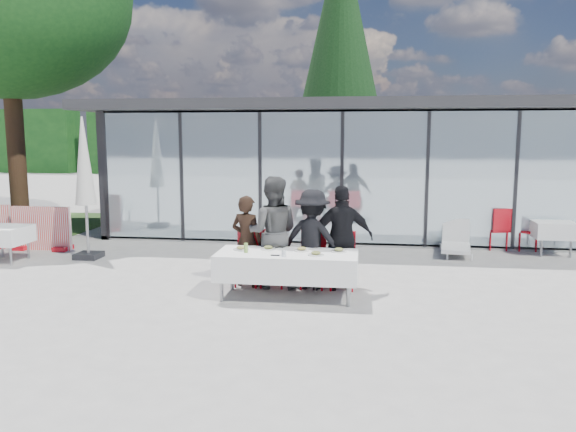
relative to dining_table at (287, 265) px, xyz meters
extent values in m
plane|color=#A09C97|center=(-0.36, 0.38, -0.54)|extent=(90.00, 90.00, 0.00)
cube|color=gray|center=(1.64, 8.38, -0.49)|extent=(14.00, 8.00, 0.10)
cube|color=black|center=(1.64, 12.28, 1.06)|extent=(14.00, 0.20, 3.20)
cube|color=black|center=(-5.26, 8.38, 1.06)|extent=(0.20, 8.00, 3.20)
cube|color=silver|center=(1.64, 4.41, 1.06)|extent=(13.60, 0.06, 3.10)
cube|color=#2D2D30|center=(1.64, 7.98, 2.78)|extent=(14.80, 8.80, 0.24)
cube|color=#262628|center=(-5.16, 4.41, 1.06)|extent=(0.08, 0.10, 3.10)
cube|color=#262628|center=(-3.22, 4.41, 1.06)|extent=(0.08, 0.10, 3.10)
cube|color=#262628|center=(-1.27, 4.41, 1.06)|extent=(0.08, 0.10, 3.10)
cube|color=#262628|center=(0.67, 4.41, 1.06)|extent=(0.08, 0.10, 3.10)
cube|color=#262628|center=(2.61, 4.41, 1.06)|extent=(0.08, 0.10, 3.10)
cube|color=#262628|center=(4.55, 4.41, 1.06)|extent=(0.08, 0.10, 3.10)
cube|color=#B70C16|center=(-0.86, 6.88, -0.09)|extent=(0.45, 0.45, 0.90)
cube|color=#B70C16|center=(0.64, 7.38, -0.09)|extent=(0.45, 0.45, 0.90)
cube|color=#B70C16|center=(3.14, 6.88, -0.09)|extent=(0.45, 0.45, 0.90)
cube|color=#B70C16|center=(5.14, 7.58, -0.09)|extent=(0.45, 0.45, 0.90)
cube|color=#103312|center=(-22.36, 28.38, 1.66)|extent=(6.50, 2.00, 4.40)
cube|color=#103312|center=(-14.36, 28.38, 1.66)|extent=(6.50, 2.00, 4.40)
cube|color=#103312|center=(-6.36, 28.38, 1.66)|extent=(6.50, 2.00, 4.40)
cube|color=#103312|center=(1.64, 28.38, 1.66)|extent=(6.50, 2.00, 4.40)
cube|color=#103312|center=(9.64, 28.38, 1.66)|extent=(6.50, 2.00, 4.40)
cube|color=white|center=(0.00, 0.00, 0.00)|extent=(2.26, 0.96, 0.42)
cylinder|color=gray|center=(-1.00, -0.35, -0.18)|extent=(0.06, 0.06, 0.71)
cylinder|color=gray|center=(1.00, -0.35, -0.18)|extent=(0.06, 0.06, 0.71)
cylinder|color=gray|center=(-1.00, 0.35, -0.18)|extent=(0.06, 0.06, 0.71)
cylinder|color=gray|center=(1.00, 0.35, -0.18)|extent=(0.06, 0.06, 0.71)
imported|color=black|center=(-0.79, 0.62, 0.26)|extent=(0.73, 0.73, 1.59)
cube|color=#B70C16|center=(-0.79, 0.66, -0.09)|extent=(0.44, 0.44, 0.05)
cube|color=#B70C16|center=(-0.79, 0.86, 0.16)|extent=(0.44, 0.04, 0.55)
cylinder|color=#B70C16|center=(-0.97, 0.48, -0.32)|extent=(0.04, 0.04, 0.43)
cylinder|color=#B70C16|center=(-0.61, 0.48, -0.32)|extent=(0.04, 0.04, 0.43)
cylinder|color=#B70C16|center=(-0.97, 0.84, -0.32)|extent=(0.04, 0.04, 0.43)
cylinder|color=#B70C16|center=(-0.61, 0.84, -0.32)|extent=(0.04, 0.04, 0.43)
imported|color=#4C4C4C|center=(-0.34, 0.62, 0.43)|extent=(0.98, 0.98, 1.93)
cube|color=#B70C16|center=(-0.34, 0.66, -0.09)|extent=(0.44, 0.44, 0.05)
cube|color=#B70C16|center=(-0.34, 0.86, 0.16)|extent=(0.44, 0.04, 0.55)
cylinder|color=#B70C16|center=(-0.52, 0.48, -0.32)|extent=(0.04, 0.04, 0.43)
cylinder|color=#B70C16|center=(-0.16, 0.48, -0.32)|extent=(0.04, 0.04, 0.43)
cylinder|color=#B70C16|center=(-0.52, 0.84, -0.32)|extent=(0.04, 0.04, 0.43)
cylinder|color=#B70C16|center=(-0.16, 0.84, -0.32)|extent=(0.04, 0.04, 0.43)
imported|color=black|center=(0.35, 0.62, 0.32)|extent=(1.37, 1.37, 1.71)
cube|color=#B70C16|center=(0.35, 0.66, -0.09)|extent=(0.44, 0.44, 0.05)
cube|color=#B70C16|center=(0.35, 0.86, 0.16)|extent=(0.44, 0.04, 0.55)
cylinder|color=#B70C16|center=(0.17, 0.48, -0.32)|extent=(0.04, 0.04, 0.43)
cylinder|color=#B70C16|center=(0.53, 0.48, -0.32)|extent=(0.04, 0.04, 0.43)
cylinder|color=#B70C16|center=(0.17, 0.84, -0.32)|extent=(0.04, 0.04, 0.43)
cylinder|color=#B70C16|center=(0.53, 0.84, -0.32)|extent=(0.04, 0.04, 0.43)
imported|color=black|center=(0.86, 0.62, 0.36)|extent=(1.25, 1.25, 1.79)
cube|color=#B70C16|center=(0.86, 0.66, -0.09)|extent=(0.44, 0.44, 0.05)
cube|color=#B70C16|center=(0.86, 0.86, 0.16)|extent=(0.44, 0.04, 0.55)
cylinder|color=#B70C16|center=(0.68, 0.48, -0.32)|extent=(0.04, 0.04, 0.43)
cylinder|color=#B70C16|center=(1.04, 0.48, -0.32)|extent=(0.04, 0.04, 0.43)
cylinder|color=#B70C16|center=(0.68, 0.84, -0.32)|extent=(0.04, 0.04, 0.43)
cylinder|color=#B70C16|center=(1.04, 0.84, -0.32)|extent=(0.04, 0.04, 0.43)
cylinder|color=silver|center=(-0.78, 0.11, 0.22)|extent=(0.26, 0.26, 0.01)
ellipsoid|color=#B58A48|center=(-0.78, 0.11, 0.25)|extent=(0.15, 0.15, 0.05)
cylinder|color=silver|center=(-0.34, 0.19, 0.22)|extent=(0.26, 0.26, 0.01)
ellipsoid|color=#425E23|center=(-0.34, 0.19, 0.25)|extent=(0.15, 0.15, 0.05)
cylinder|color=silver|center=(0.22, 0.15, 0.22)|extent=(0.26, 0.26, 0.01)
ellipsoid|color=#B58A48|center=(0.22, 0.15, 0.25)|extent=(0.15, 0.15, 0.05)
cylinder|color=silver|center=(0.82, 0.16, 0.22)|extent=(0.26, 0.26, 0.01)
ellipsoid|color=#425E23|center=(0.82, 0.16, 0.25)|extent=(0.15, 0.15, 0.05)
cylinder|color=silver|center=(0.48, -0.15, 0.22)|extent=(0.26, 0.26, 0.01)
ellipsoid|color=#425E23|center=(0.48, -0.15, 0.25)|extent=(0.15, 0.15, 0.05)
cylinder|color=#7CA645|center=(-0.65, -0.10, 0.29)|extent=(0.06, 0.06, 0.16)
cylinder|color=silver|center=(0.00, -0.31, 0.26)|extent=(0.07, 0.07, 0.10)
cube|color=black|center=(-0.15, -0.27, 0.22)|extent=(0.14, 0.03, 0.01)
cube|color=white|center=(-6.18, 1.80, 0.02)|extent=(0.86, 0.86, 0.36)
cylinder|color=gray|center=(-5.88, 1.50, -0.18)|extent=(0.05, 0.05, 0.72)
cylinder|color=gray|center=(-6.48, 2.10, -0.18)|extent=(0.05, 0.05, 0.72)
cylinder|color=gray|center=(-5.88, 2.10, -0.18)|extent=(0.05, 0.05, 0.72)
cube|color=white|center=(5.33, 4.15, 0.02)|extent=(0.86, 0.86, 0.36)
cylinder|color=gray|center=(5.03, 3.85, -0.18)|extent=(0.05, 0.05, 0.72)
cylinder|color=gray|center=(5.63, 3.85, -0.18)|extent=(0.05, 0.05, 0.72)
cylinder|color=gray|center=(5.03, 4.45, -0.18)|extent=(0.05, 0.05, 0.72)
cylinder|color=gray|center=(5.63, 4.45, -0.18)|extent=(0.05, 0.05, 0.72)
cube|color=#B70C16|center=(4.88, 4.53, -0.09)|extent=(0.62, 0.62, 0.05)
cube|color=#B70C16|center=(4.75, 4.68, 0.16)|extent=(0.36, 0.32, 0.55)
cylinder|color=#B70C16|center=(4.70, 4.35, -0.32)|extent=(0.04, 0.04, 0.43)
cylinder|color=#B70C16|center=(5.06, 4.35, -0.32)|extent=(0.04, 0.04, 0.43)
cylinder|color=#B70C16|center=(4.70, 4.71, -0.32)|extent=(0.04, 0.04, 0.43)
cylinder|color=#B70C16|center=(5.06, 4.71, -0.32)|extent=(0.04, 0.04, 0.43)
cube|color=#B70C16|center=(4.25, 4.53, -0.09)|extent=(0.54, 0.54, 0.05)
cube|color=#B70C16|center=(4.30, 4.34, 0.16)|extent=(0.43, 0.16, 0.55)
cylinder|color=#B70C16|center=(4.07, 4.35, -0.32)|extent=(0.04, 0.04, 0.43)
cylinder|color=#B70C16|center=(4.43, 4.35, -0.32)|extent=(0.04, 0.04, 0.43)
cylinder|color=#B70C16|center=(4.07, 4.71, -0.32)|extent=(0.04, 0.04, 0.43)
cylinder|color=#B70C16|center=(4.43, 4.71, -0.32)|extent=(0.04, 0.04, 0.43)
cube|color=black|center=(-4.63, 2.32, -0.48)|extent=(0.50, 0.50, 0.12)
cylinder|color=gray|center=(-4.63, 2.32, 0.81)|extent=(0.06, 0.06, 2.70)
cone|color=beige|center=(-4.63, 2.32, 1.54)|extent=(0.44, 0.44, 1.83)
cube|color=red|center=(-6.12, 3.03, -0.04)|extent=(1.40, 0.12, 1.00)
cube|color=#B70C16|center=(-6.62, 3.03, -0.49)|extent=(0.30, 0.45, 0.10)
cube|color=#B70C16|center=(-5.62, 3.03, -0.49)|extent=(0.30, 0.45, 0.10)
cube|color=#B70C16|center=(-7.22, 3.18, -0.49)|extent=(0.30, 0.45, 0.10)
cube|color=silver|center=(3.21, 3.78, -0.36)|extent=(0.78, 1.37, 0.08)
cube|color=silver|center=(3.29, 4.33, -0.09)|extent=(0.63, 0.35, 0.54)
cylinder|color=silver|center=(2.96, 3.23, -0.47)|extent=(0.04, 0.04, 0.14)
cylinder|color=silver|center=(3.46, 3.23, -0.47)|extent=(0.04, 0.04, 0.14)
cylinder|color=silver|center=(2.96, 4.33, -0.47)|extent=(0.04, 0.04, 0.14)
cylinder|color=silver|center=(3.46, 4.33, -0.47)|extent=(0.04, 0.04, 0.14)
cylinder|color=#382316|center=(-8.86, 6.38, 1.66)|extent=(0.50, 0.50, 4.40)
cylinder|color=#382316|center=(0.14, 13.38, 0.46)|extent=(0.44, 0.44, 2.00)
cone|color=black|center=(0.14, 13.38, 5.46)|extent=(4.00, 4.00, 9.00)
cube|color=#385926|center=(-8.86, 6.38, -0.53)|extent=(5.00, 5.00, 0.02)
camera|label=1|loc=(1.25, -8.74, 2.08)|focal=35.00mm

